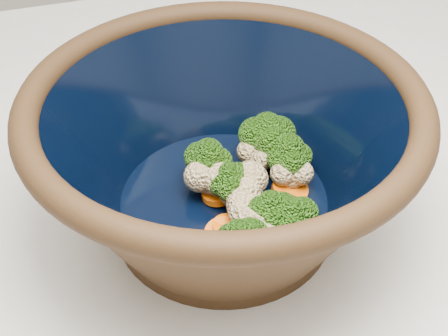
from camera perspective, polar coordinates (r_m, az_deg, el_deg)
name	(u,v)px	position (r m, az deg, el deg)	size (l,w,h in m)	color
mixing_bowl	(224,155)	(0.51, 0.00, 1.16)	(0.36, 0.36, 0.14)	black
vegetable_pile	(252,181)	(0.52, 2.62, -1.22)	(0.11, 0.16, 0.05)	#608442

